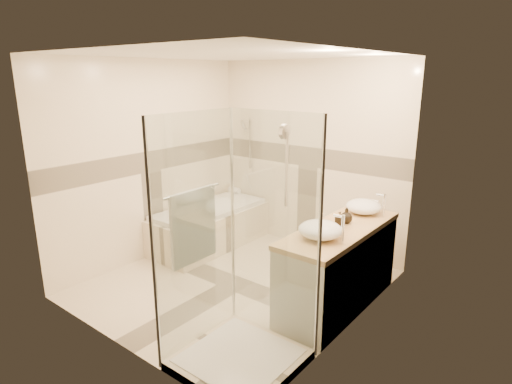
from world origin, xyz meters
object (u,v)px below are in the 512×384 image
Objects in this scene: vessel_sink_near at (364,206)px; vanity at (338,267)px; bathtub at (210,224)px; amenity_bottle_a at (340,219)px; amenity_bottle_b at (346,215)px; vessel_sink_far at (320,230)px; shower_enclosure at (234,301)px.

vanity is at bearing -87.97° from vessel_sink_near.
bathtub is 2.24m from amenity_bottle_a.
amenity_bottle_b is at bearing -90.00° from vessel_sink_near.
amenity_bottle_b reaches higher than bathtub.
bathtub is 2.23m from amenity_bottle_b.
vessel_sink_near is at bearing 90.00° from amenity_bottle_a.
vessel_sink_near is 0.94× the size of vessel_sink_far.
vanity is (2.15, -0.35, 0.12)m from bathtub.
shower_enclosure is at bearing -100.83° from amenity_bottle_b.
vessel_sink_far is 0.53m from amenity_bottle_b.
vessel_sink_near is at bearing 81.54° from shower_enclosure.
amenity_bottle_a is 0.14m from amenity_bottle_b.
bathtub is 4.20× the size of vessel_sink_far.
vanity is 0.79× the size of shower_enclosure.
vessel_sink_far is (0.27, 0.90, 0.43)m from shower_enclosure.
vessel_sink_far is at bearing 73.13° from shower_enclosure.
shower_enclosure is at bearing -102.02° from amenity_bottle_a.
vanity is 0.53m from amenity_bottle_b.
vessel_sink_near reaches higher than bathtub.
vessel_sink_far reaches higher than amenity_bottle_a.
vessel_sink_far is at bearing -18.71° from bathtub.
shower_enclosure is 1.03m from vessel_sink_far.
shower_enclosure is (-0.29, -1.27, 0.08)m from vanity.
vessel_sink_far reaches higher than vessel_sink_near.
shower_enclosure reaches higher than vessel_sink_far.
bathtub is at bearing -174.31° from vessel_sink_near.
vessel_sink_near is (0.27, 1.83, 0.42)m from shower_enclosure.
vessel_sink_far is 2.63× the size of amenity_bottle_a.
amenity_bottle_a reaches higher than bathtub.
shower_enclosure reaches higher than vessel_sink_near.
vanity is at bearing -27.76° from amenity_bottle_a.
amenity_bottle_a is at bearing -9.06° from bathtub.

